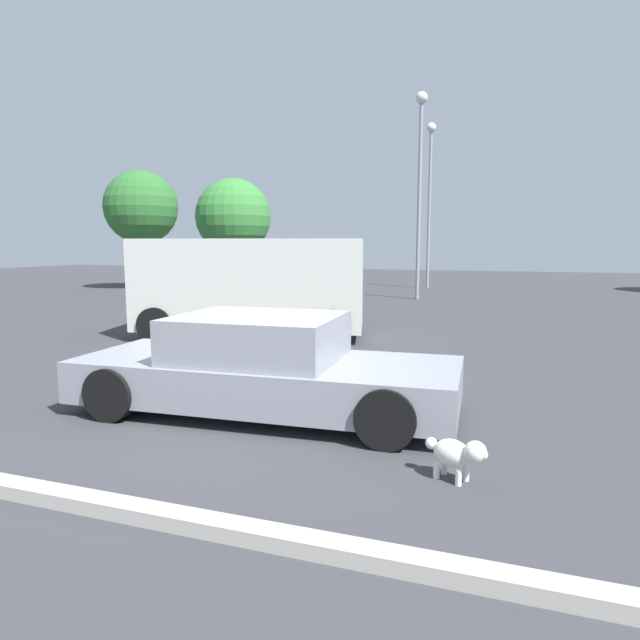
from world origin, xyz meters
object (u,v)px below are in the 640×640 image
at_px(van_white, 252,284).
at_px(light_post_mid, 420,164).
at_px(sedan_foreground, 264,368).
at_px(dog, 457,453).
at_px(light_post_near, 430,180).

bearing_deg(van_white, light_post_mid, 64.01).
height_order(sedan_foreground, dog, sedan_foreground).
bearing_deg(dog, light_post_mid, 124.44).
distance_m(van_white, light_post_mid, 10.90).
xyz_separation_m(van_white, light_post_near, (1.60, 15.47, 3.86)).
relative_size(light_post_near, light_post_mid, 1.00).
relative_size(sedan_foreground, light_post_mid, 0.63).
distance_m(sedan_foreground, dog, 2.82).
bearing_deg(dog, sedan_foreground, 175.68).
relative_size(sedan_foreground, van_white, 0.90).
height_order(sedan_foreground, light_post_mid, light_post_mid).
relative_size(van_white, light_post_near, 0.70).
bearing_deg(sedan_foreground, light_post_near, 89.87).
relative_size(sedan_foreground, dog, 8.53).
relative_size(dog, light_post_mid, 0.07).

